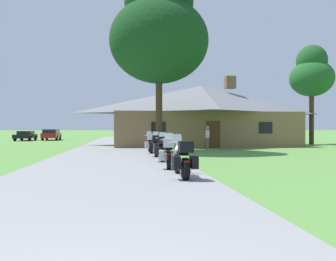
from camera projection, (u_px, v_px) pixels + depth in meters
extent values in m
plane|color=#56893D|center=(117.00, 152.00, 21.73)|extent=(500.00, 500.00, 0.00)
cube|color=gray|center=(116.00, 154.00, 19.74)|extent=(6.40, 80.00, 0.06)
cylinder|color=black|center=(177.00, 164.00, 11.12)|extent=(0.12, 0.64, 0.64)
cylinder|color=black|center=(185.00, 169.00, 9.70)|extent=(0.17, 0.64, 0.64)
cube|color=silver|center=(181.00, 164.00, 10.39)|extent=(0.27, 0.56, 0.30)
ellipsoid|color=silver|center=(180.00, 149.00, 10.64)|extent=(0.31, 0.53, 0.26)
cube|color=black|center=(182.00, 153.00, 10.19)|extent=(0.29, 0.53, 0.10)
cylinder|color=silver|center=(177.00, 142.00, 11.08)|extent=(0.66, 0.04, 0.03)
cylinder|color=silver|center=(177.00, 153.00, 11.12)|extent=(0.06, 0.24, 0.73)
cube|color=#B2BCC6|center=(177.00, 138.00, 11.18)|extent=(0.32, 0.12, 0.27)
sphere|color=silver|center=(177.00, 147.00, 11.08)|extent=(0.11, 0.11, 0.11)
cube|color=black|center=(186.00, 147.00, 9.64)|extent=(0.41, 0.37, 0.32)
cube|color=red|center=(187.00, 162.00, 9.48)|extent=(0.14, 0.03, 0.06)
cylinder|color=silver|center=(188.00, 171.00, 10.03)|extent=(0.08, 0.55, 0.07)
cube|color=black|center=(176.00, 163.00, 9.71)|extent=(0.21, 0.40, 0.36)
cube|color=black|center=(194.00, 162.00, 9.78)|extent=(0.21, 0.40, 0.36)
cylinder|color=black|center=(169.00, 157.00, 13.63)|extent=(0.19, 0.65, 0.64)
cylinder|color=black|center=(169.00, 161.00, 12.19)|extent=(0.23, 0.65, 0.64)
cube|color=silver|center=(169.00, 157.00, 12.89)|extent=(0.33, 0.59, 0.30)
ellipsoid|color=silver|center=(169.00, 145.00, 13.14)|extent=(0.36, 0.55, 0.26)
cube|color=black|center=(169.00, 148.00, 12.68)|extent=(0.34, 0.55, 0.10)
cylinder|color=silver|center=(169.00, 140.00, 13.58)|extent=(0.66, 0.11, 0.03)
cylinder|color=silver|center=(169.00, 148.00, 13.62)|extent=(0.09, 0.24, 0.73)
cube|color=#B2BCC6|center=(169.00, 136.00, 13.68)|extent=(0.33, 0.15, 0.27)
sphere|color=silver|center=(169.00, 143.00, 13.58)|extent=(0.11, 0.11, 0.11)
cube|color=#B7B7BC|center=(169.00, 143.00, 12.13)|extent=(0.44, 0.41, 0.32)
cube|color=red|center=(169.00, 155.00, 11.96)|extent=(0.14, 0.05, 0.06)
cylinder|color=silver|center=(173.00, 162.00, 12.51)|extent=(0.14, 0.55, 0.07)
cube|color=#B7B7BC|center=(162.00, 155.00, 12.23)|extent=(0.25, 0.42, 0.36)
cube|color=#B7B7BC|center=(176.00, 155.00, 12.23)|extent=(0.25, 0.42, 0.36)
cylinder|color=black|center=(162.00, 152.00, 16.32)|extent=(0.18, 0.65, 0.64)
cylinder|color=black|center=(162.00, 155.00, 14.88)|extent=(0.22, 0.65, 0.64)
cube|color=silver|center=(162.00, 152.00, 15.58)|extent=(0.32, 0.58, 0.30)
ellipsoid|color=#1E3899|center=(162.00, 142.00, 15.83)|extent=(0.35, 0.55, 0.26)
cube|color=black|center=(162.00, 145.00, 15.38)|extent=(0.33, 0.55, 0.10)
cylinder|color=silver|center=(162.00, 138.00, 16.27)|extent=(0.66, 0.10, 0.03)
cylinder|color=silver|center=(162.00, 145.00, 16.32)|extent=(0.08, 0.24, 0.73)
cube|color=#B2BCC6|center=(162.00, 135.00, 16.37)|extent=(0.33, 0.14, 0.27)
sphere|color=silver|center=(162.00, 141.00, 16.27)|extent=(0.11, 0.11, 0.11)
cube|color=black|center=(162.00, 140.00, 14.82)|extent=(0.43, 0.40, 0.32)
cube|color=red|center=(162.00, 150.00, 14.66)|extent=(0.14, 0.04, 0.06)
cylinder|color=silver|center=(166.00, 156.00, 15.20)|extent=(0.13, 0.55, 0.07)
cube|color=black|center=(157.00, 151.00, 14.92)|extent=(0.24, 0.42, 0.36)
cube|color=black|center=(168.00, 151.00, 14.93)|extent=(0.24, 0.42, 0.36)
cylinder|color=black|center=(156.00, 149.00, 18.93)|extent=(0.15, 0.65, 0.64)
cylinder|color=black|center=(156.00, 151.00, 17.49)|extent=(0.19, 0.65, 0.64)
cube|color=silver|center=(156.00, 149.00, 18.19)|extent=(0.29, 0.58, 0.30)
ellipsoid|color=#B2B5BC|center=(156.00, 140.00, 18.45)|extent=(0.33, 0.54, 0.26)
cube|color=black|center=(156.00, 142.00, 17.99)|extent=(0.31, 0.54, 0.10)
cylinder|color=silver|center=(156.00, 137.00, 18.89)|extent=(0.66, 0.07, 0.03)
cylinder|color=silver|center=(156.00, 143.00, 18.93)|extent=(0.07, 0.24, 0.73)
cube|color=#B2BCC6|center=(155.00, 134.00, 18.99)|extent=(0.33, 0.13, 0.27)
sphere|color=silver|center=(156.00, 139.00, 18.89)|extent=(0.11, 0.11, 0.11)
cube|color=black|center=(156.00, 138.00, 17.44)|extent=(0.42, 0.38, 0.32)
cube|color=red|center=(156.00, 147.00, 17.27)|extent=(0.14, 0.04, 0.06)
cylinder|color=silver|center=(159.00, 152.00, 17.82)|extent=(0.10, 0.55, 0.07)
cube|color=black|center=(151.00, 147.00, 17.53)|extent=(0.22, 0.41, 0.36)
cube|color=black|center=(161.00, 147.00, 17.56)|extent=(0.22, 0.41, 0.36)
cylinder|color=black|center=(149.00, 147.00, 21.47)|extent=(0.12, 0.64, 0.64)
cylinder|color=black|center=(151.00, 148.00, 20.04)|extent=(0.16, 0.64, 0.64)
cube|color=silver|center=(150.00, 146.00, 20.73)|extent=(0.27, 0.56, 0.30)
ellipsoid|color=#B2B5BC|center=(150.00, 139.00, 20.99)|extent=(0.31, 0.52, 0.26)
cube|color=black|center=(150.00, 140.00, 20.53)|extent=(0.29, 0.52, 0.10)
cylinder|color=silver|center=(149.00, 136.00, 21.42)|extent=(0.66, 0.04, 0.03)
cylinder|color=silver|center=(149.00, 141.00, 21.46)|extent=(0.06, 0.24, 0.73)
cube|color=#B2BCC6|center=(149.00, 133.00, 21.52)|extent=(0.32, 0.11, 0.27)
sphere|color=silver|center=(149.00, 138.00, 21.42)|extent=(0.11, 0.11, 0.11)
cube|color=#B7B7BC|center=(151.00, 137.00, 19.98)|extent=(0.40, 0.36, 0.32)
cube|color=red|center=(151.00, 144.00, 19.82)|extent=(0.14, 0.03, 0.06)
cylinder|color=silver|center=(153.00, 149.00, 20.37)|extent=(0.08, 0.55, 0.07)
cube|color=#B7B7BC|center=(147.00, 145.00, 20.05)|extent=(0.20, 0.40, 0.36)
cube|color=#B7B7BC|center=(155.00, 145.00, 20.12)|extent=(0.20, 0.40, 0.36)
cube|color=brown|center=(201.00, 129.00, 30.65)|extent=(15.26, 8.90, 2.88)
pyramid|color=slate|center=(201.00, 100.00, 30.63)|extent=(16.17, 9.43, 2.52)
cube|color=brown|center=(230.00, 82.00, 30.96)|extent=(0.90, 0.90, 1.10)
cube|color=#472D19|center=(213.00, 135.00, 26.21)|extent=(1.10, 0.08, 2.10)
cube|color=black|center=(158.00, 128.00, 25.68)|extent=(1.10, 0.06, 0.90)
cube|color=black|center=(266.00, 128.00, 26.73)|extent=(1.10, 0.06, 0.90)
cylinder|color=#75664C|center=(208.00, 144.00, 23.91)|extent=(0.14, 0.14, 0.86)
cylinder|color=#75664C|center=(207.00, 144.00, 24.09)|extent=(0.14, 0.14, 0.86)
cube|color=silver|center=(207.00, 134.00, 23.99)|extent=(0.25, 0.38, 0.56)
cylinder|color=silver|center=(208.00, 134.00, 23.76)|extent=(0.09, 0.09, 0.58)
cylinder|color=silver|center=(207.00, 134.00, 24.22)|extent=(0.09, 0.09, 0.58)
sphere|color=tan|center=(207.00, 128.00, 23.99)|extent=(0.21, 0.21, 0.21)
cylinder|color=#B2AD99|center=(207.00, 127.00, 23.99)|extent=(0.22, 0.22, 0.05)
cylinder|color=#422D19|center=(159.00, 110.00, 22.09)|extent=(0.44, 0.44, 5.46)
ellipsoid|color=#143D19|center=(159.00, 41.00, 22.06)|extent=(6.47, 6.47, 5.50)
ellipsoid|color=#123716|center=(159.00, 2.00, 22.05)|extent=(4.53, 4.53, 4.86)
cylinder|color=#422D19|center=(312.00, 117.00, 32.29)|extent=(0.44, 0.44, 5.21)
ellipsoid|color=#1E5623|center=(312.00, 78.00, 32.27)|extent=(4.09, 4.09, 3.48)
ellipsoid|color=#1B4E20|center=(312.00, 61.00, 32.26)|extent=(2.87, 2.87, 3.07)
cube|color=maroon|center=(52.00, 135.00, 43.62)|extent=(2.04, 4.68, 0.60)
cube|color=black|center=(51.00, 131.00, 43.42)|extent=(1.76, 3.29, 0.48)
cylinder|color=black|center=(47.00, 137.00, 44.89)|extent=(0.25, 0.65, 0.64)
cylinder|color=black|center=(60.00, 137.00, 45.17)|extent=(0.25, 0.65, 0.64)
cylinder|color=black|center=(42.00, 138.00, 42.07)|extent=(0.25, 0.65, 0.64)
cylinder|color=black|center=(57.00, 138.00, 42.35)|extent=(0.25, 0.65, 0.64)
cube|color=black|center=(26.00, 136.00, 41.96)|extent=(1.87, 4.21, 0.46)
cube|color=black|center=(26.00, 133.00, 42.05)|extent=(1.63, 1.90, 0.42)
cylinder|color=black|center=(22.00, 138.00, 43.16)|extent=(0.22, 0.64, 0.64)
cylinder|color=black|center=(35.00, 138.00, 43.35)|extent=(0.22, 0.64, 0.64)
cylinder|color=black|center=(15.00, 138.00, 40.57)|extent=(0.22, 0.64, 0.64)
cylinder|color=black|center=(30.00, 138.00, 40.76)|extent=(0.22, 0.64, 0.64)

